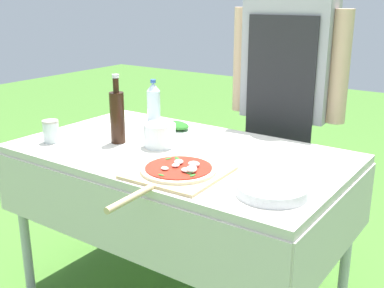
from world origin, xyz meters
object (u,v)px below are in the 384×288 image
Objects in this scene: person_cook at (287,89)px; pizza_on_peel at (177,172)px; mixing_tub at (160,135)px; herb_container at (176,126)px; sauce_jar at (51,133)px; water_bottle at (154,102)px; oil_bottle at (117,116)px; prep_table at (179,168)px; plate_stack at (272,190)px.

pizza_on_peel is at bearing 85.87° from person_cook.
herb_container is at bearing 111.52° from mixing_tub.
water_bottle is at bearing 76.44° from sauce_jar.
person_cook is 15.82× the size of sauce_jar.
water_bottle reaches higher than mixing_tub.
oil_bottle reaches higher than mixing_tub.
person_cook is at bearing 86.83° from pizza_on_peel.
oil_bottle is at bearing 156.69° from pizza_on_peel.
prep_table is 5.83× the size of plate_stack.
plate_stack is at bearing 108.73° from person_cook.
sauce_jar is (-0.74, 0.01, 0.03)m from pizza_on_peel.
mixing_tub is at bearing -175.92° from prep_table.
herb_container is at bearing 148.41° from plate_stack.
oil_bottle is (-0.49, -0.76, -0.06)m from person_cook.
person_cook reaches higher than oil_bottle.
mixing_tub is 0.69m from plate_stack.
prep_table is at bearing 23.98° from sauce_jar.
oil_bottle is at bearing -161.88° from mixing_tub.
mixing_tub reaches higher than plate_stack.
pizza_on_peel is at bearing -0.50° from sauce_jar.
herb_container is (0.21, -0.08, -0.09)m from water_bottle.
water_bottle is at bearing 160.07° from herb_container.
water_bottle is 1.02× the size of herb_container.
prep_table is at bearing 71.02° from person_cook.
person_cook is 0.96m from pizza_on_peel.
herb_container is 2.13× the size of sauce_jar.
person_cook reaches higher than pizza_on_peel.
prep_table is at bearing 122.93° from pizza_on_peel.
prep_table is 0.37m from oil_bottle.
sauce_jar reaches higher than plate_stack.
mixing_tub reaches higher than pizza_on_peel.
water_bottle is at bearing 133.03° from pizza_on_peel.
herb_container is 0.29m from mixing_tub.
plate_stack is 1.12m from sauce_jar.
person_cook is 1.21m from sauce_jar.
person_cook reaches higher than plate_stack.
oil_bottle is at bearing -73.71° from water_bottle.
pizza_on_peel is 2.30× the size of plate_stack.
prep_table is 0.61m from plate_stack.
oil_bottle is 0.88m from plate_stack.
water_bottle is (-0.12, 0.40, -0.02)m from oil_bottle.
plate_stack is at bearing -17.34° from mixing_tub.
water_bottle is 1.57× the size of mixing_tub.
sauce_jar is at bearing -145.72° from oil_bottle.
oil_bottle is 3.04× the size of sauce_jar.
water_bottle reaches higher than plate_stack.
person_cook is 0.61m from herb_container.
water_bottle reaches higher than pizza_on_peel.
person_cook reaches higher than sauce_jar.
prep_table is at bearing 159.08° from plate_stack.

